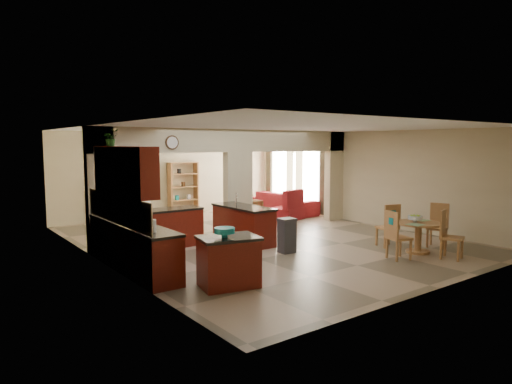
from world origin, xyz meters
TOP-DOWN VIEW (x-y plane):
  - floor at (0.00, 0.00)m, footprint 10.00×10.00m
  - ceiling at (0.00, 0.00)m, footprint 10.00×10.00m
  - wall_back at (0.00, 5.00)m, footprint 8.00×0.00m
  - wall_front at (0.00, -5.00)m, footprint 8.00×0.00m
  - wall_left at (-4.00, 0.00)m, footprint 0.00×10.00m
  - wall_right at (4.00, 0.00)m, footprint 0.00×10.00m
  - partition_left_pier at (-3.70, 1.00)m, footprint 0.60×0.25m
  - partition_center_pier at (0.00, 1.00)m, footprint 0.80×0.25m
  - partition_right_pier at (3.70, 1.00)m, footprint 0.60×0.25m
  - partition_header at (0.00, 1.00)m, footprint 8.00×0.25m
  - kitchen_counter at (-3.26, -0.25)m, footprint 2.52×3.29m
  - upper_cabinets at (-3.82, -0.80)m, footprint 0.35×2.40m
  - peninsula at (-0.60, -0.11)m, footprint 0.70×1.85m
  - wall_clock at (-2.00, 0.85)m, footprint 0.34×0.03m
  - rug at (1.20, 2.10)m, footprint 1.60×1.30m
  - fireplace at (-1.60, 4.83)m, footprint 1.60×0.35m
  - shelving_unit at (0.35, 4.82)m, footprint 1.00×0.32m
  - window_a at (3.97, 2.30)m, footprint 0.02×0.90m
  - window_b at (3.97, 4.00)m, footprint 0.02×0.90m
  - glazed_door at (3.97, 3.15)m, footprint 0.02×0.70m
  - drape_a_left at (3.93, 1.70)m, footprint 0.10×0.28m
  - drape_a_right at (3.93, 2.90)m, footprint 0.10×0.28m
  - drape_b_left at (3.93, 3.40)m, footprint 0.10×0.28m
  - drape_b_right at (3.93, 4.60)m, footprint 0.10×0.28m
  - ceiling_fan at (1.50, 3.00)m, footprint 1.00×1.00m
  - kitchen_island at (-2.79, -2.79)m, footprint 1.13×0.91m
  - teal_bowl at (-2.88, -2.80)m, footprint 0.35×0.35m
  - trash_can at (-0.41, -1.52)m, footprint 0.36×0.31m
  - dining_table at (1.91, -3.28)m, footprint 1.01×1.01m
  - fruit_bowl at (1.87, -3.22)m, footprint 0.31×0.31m
  - sofa at (3.30, 2.97)m, footprint 2.58×1.14m
  - chaise at (2.52, 1.91)m, footprint 1.16×1.04m
  - armchair at (1.20, 2.32)m, footprint 0.82×0.84m
  - ottoman at (1.32, 1.78)m, footprint 0.72×0.72m
  - plant at (-3.82, -0.15)m, footprint 0.31×0.27m
  - chair_north at (1.86, -2.55)m, footprint 0.53×0.53m
  - chair_east at (2.85, -3.18)m, footprint 0.54×0.54m
  - chair_south at (1.97, -3.95)m, footprint 0.53×0.53m
  - chair_west at (1.01, -3.35)m, footprint 0.52×0.52m

SIDE VIEW (x-z plane):
  - floor at x=0.00m, z-range 0.00..0.00m
  - rug at x=1.20m, z-range 0.00..0.01m
  - chaise at x=2.52m, z-range 0.00..0.39m
  - ottoman at x=1.32m, z-range 0.00..0.41m
  - armchair at x=1.20m, z-range 0.00..0.71m
  - trash_can at x=-0.41m, z-range 0.00..0.71m
  - sofa at x=3.30m, z-range 0.00..0.74m
  - kitchen_island at x=-2.79m, z-range 0.00..0.87m
  - peninsula at x=-0.60m, z-range 0.00..0.91m
  - kitchen_counter at x=-3.26m, z-range -0.27..1.20m
  - dining_table at x=1.91m, z-range 0.12..0.81m
  - chair_north at x=1.86m, z-range 0.04..1.07m
  - chair_east at x=2.85m, z-range 0.04..1.07m
  - chair_south at x=1.97m, z-range 0.04..1.07m
  - chair_west at x=1.01m, z-range 0.04..1.07m
  - fireplace at x=-1.60m, z-range 0.01..1.21m
  - fruit_bowl at x=1.87m, z-range 0.69..0.85m
  - shelving_unit at x=0.35m, z-range 0.00..1.80m
  - teal_bowl at x=-2.88m, z-range 0.86..1.03m
  - glazed_door at x=3.97m, z-range 0.00..2.10m
  - partition_center_pier at x=0.00m, z-range 0.00..2.20m
  - drape_a_left at x=3.93m, z-range 0.05..2.35m
  - drape_a_right at x=3.93m, z-range 0.05..2.35m
  - drape_b_left at x=3.93m, z-range 0.05..2.35m
  - drape_b_right at x=3.93m, z-range 0.05..2.35m
  - window_a at x=3.97m, z-range 0.25..2.15m
  - window_b at x=3.97m, z-range 0.25..2.15m
  - partition_left_pier at x=-3.70m, z-range 0.00..2.80m
  - partition_right_pier at x=3.70m, z-range 0.00..2.80m
  - wall_back at x=0.00m, z-range -2.60..5.40m
  - wall_front at x=0.00m, z-range -2.60..5.40m
  - wall_left at x=-4.00m, z-range -3.60..6.40m
  - wall_right at x=4.00m, z-range -3.60..6.40m
  - upper_cabinets at x=-3.82m, z-range 1.47..2.37m
  - wall_clock at x=-2.00m, z-range 2.28..2.62m
  - partition_header at x=0.00m, z-range 2.20..2.80m
  - plant at x=-3.82m, z-range 2.37..2.70m
  - ceiling_fan at x=1.50m, z-range 2.51..2.61m
  - ceiling at x=0.00m, z-range 2.80..2.80m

